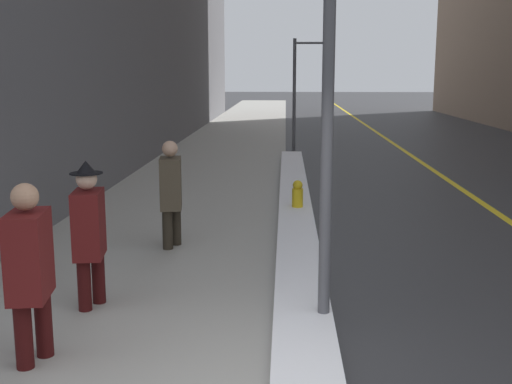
{
  "coord_description": "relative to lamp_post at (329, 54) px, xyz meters",
  "views": [
    {
      "loc": [
        -0.01,
        -4.4,
        2.64
      ],
      "look_at": [
        -0.4,
        4.0,
        1.05
      ],
      "focal_mm": 45.0,
      "sensor_mm": 36.0,
      "label": 1
    }
  ],
  "objects": [
    {
      "name": "snow_bank_curb",
      "position": [
        -0.21,
        5.03,
        -2.69
      ],
      "size": [
        0.61,
        16.77,
        0.21
      ],
      "color": "white",
      "rests_on": "ground"
    },
    {
      "name": "sidewalk_slab",
      "position": [
        -2.39,
        13.15,
        -2.79
      ],
      "size": [
        4.0,
        80.0,
        0.01
      ],
      "color": "#9E9B93",
      "rests_on": "ground"
    },
    {
      "name": "lamp_post",
      "position": [
        0.0,
        0.0,
        0.0
      ],
      "size": [
        0.28,
        0.28,
        4.64
      ],
      "color": "#515156",
      "rests_on": "ground"
    },
    {
      "name": "fire_hydrant",
      "position": [
        -0.18,
        5.19,
        -2.45
      ],
      "size": [
        0.2,
        0.2,
        0.7
      ],
      "color": "gold",
      "rests_on": "ground"
    },
    {
      "name": "road_centre_stripe",
      "position": [
        3.61,
        13.15,
        -2.79
      ],
      "size": [
        0.16,
        80.0,
        0.0
      ],
      "color": "gold",
      "rests_on": "ground"
    },
    {
      "name": "traffic_light_near",
      "position": [
        0.56,
        15.47,
        -0.12
      ],
      "size": [
        1.31,
        0.32,
        3.71
      ],
      "rotation": [
        0.0,
        0.0,
        -0.01
      ],
      "color": "#515156",
      "rests_on": "ground"
    },
    {
      "name": "pedestrian_in_fedora",
      "position": [
        -2.58,
        0.57,
        -1.88
      ],
      "size": [
        0.37,
        0.55,
        1.68
      ],
      "rotation": [
        0.0,
        0.0,
        -1.43
      ],
      "color": "#340C0C",
      "rests_on": "ground"
    },
    {
      "name": "pedestrian_trailing",
      "position": [
        -2.68,
        -0.83,
        -1.87
      ],
      "size": [
        0.39,
        0.77,
        1.68
      ],
      "rotation": [
        0.0,
        0.0,
        -1.43
      ],
      "color": "#340C0C",
      "rests_on": "ground"
    },
    {
      "name": "pedestrian_in_glasses",
      "position": [
        -2.11,
        3.11,
        -1.89
      ],
      "size": [
        0.38,
        0.56,
        1.63
      ],
      "rotation": [
        0.0,
        0.0,
        -1.43
      ],
      "color": "#2A241B",
      "rests_on": "ground"
    }
  ]
}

